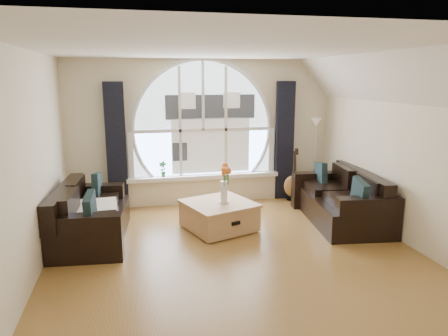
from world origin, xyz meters
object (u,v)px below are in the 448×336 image
(sofa_left, at_px, (92,213))
(potted_plant, at_px, (163,169))
(sofa_right, at_px, (340,199))
(floor_lamp, at_px, (314,159))
(coffee_chest, at_px, (219,214))
(vase_flowers, at_px, (224,179))
(guitar, at_px, (294,175))

(sofa_left, distance_m, potted_plant, 1.92)
(sofa_right, relative_size, floor_lamp, 1.20)
(sofa_left, xyz_separation_m, potted_plant, (1.17, 1.49, 0.30))
(potted_plant, bearing_deg, coffee_chest, -63.18)
(sofa_right, relative_size, vase_flowers, 2.74)
(coffee_chest, bearing_deg, sofa_right, -22.18)
(sofa_right, xyz_separation_m, coffee_chest, (-2.04, 0.10, -0.16))
(sofa_left, height_order, coffee_chest, sofa_left)
(coffee_chest, bearing_deg, vase_flowers, -51.72)
(guitar, bearing_deg, potted_plant, -173.66)
(floor_lamp, bearing_deg, guitar, -167.69)
(coffee_chest, xyz_separation_m, potted_plant, (-0.75, 1.49, 0.46))
(sofa_right, height_order, floor_lamp, floor_lamp)
(sofa_left, xyz_separation_m, vase_flowers, (2.00, -0.05, 0.43))
(sofa_left, relative_size, coffee_chest, 1.87)
(floor_lamp, bearing_deg, potted_plant, 176.27)
(potted_plant, bearing_deg, sofa_right, -29.63)
(vase_flowers, relative_size, guitar, 0.66)
(sofa_left, relative_size, vase_flowers, 2.64)
(sofa_left, xyz_separation_m, floor_lamp, (4.12, 1.29, 0.40))
(floor_lamp, relative_size, potted_plant, 5.42)
(guitar, xyz_separation_m, potted_plant, (-2.48, 0.29, 0.17))
(sofa_left, relative_size, potted_plant, 6.25)
(sofa_left, relative_size, floor_lamp, 1.15)
(coffee_chest, distance_m, vase_flowers, 0.60)
(coffee_chest, height_order, potted_plant, potted_plant)
(floor_lamp, bearing_deg, sofa_left, -162.60)
(sofa_left, height_order, guitar, guitar)
(vase_flowers, bearing_deg, sofa_right, -1.50)
(guitar, bearing_deg, sofa_left, -148.86)
(sofa_left, distance_m, sofa_right, 3.97)
(guitar, bearing_deg, vase_flowers, -130.01)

